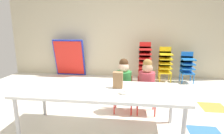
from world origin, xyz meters
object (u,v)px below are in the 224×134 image
Objects in this scene: kid_chair_red_stack at (145,60)px; paper_plate_center_table at (101,89)px; seated_child_near_camera at (124,80)px; paper_plate_near_edge at (123,94)px; craft_table at (100,92)px; seated_child_middle_seat at (147,81)px; kid_chair_blue_stack at (187,65)px; folded_activity_table at (69,58)px; kid_chair_yellow_stack at (165,62)px; donut_powdered_on_plate at (123,92)px; paper_bag_brown at (118,80)px.

paper_plate_center_table is (-0.72, -2.53, 0.04)m from kid_chair_red_stack.
seated_child_near_camera reaches higher than paper_plate_near_edge.
seated_child_middle_seat is (0.65, 0.63, -0.01)m from craft_table.
kid_chair_blue_stack is at bearing 54.33° from craft_table.
folded_activity_table is at bearing 128.82° from seated_child_near_camera.
seated_child_middle_seat is 5.10× the size of paper_plate_near_edge.
paper_plate_near_edge is (-0.41, -2.69, 0.04)m from kid_chair_red_stack.
seated_child_middle_seat reaches higher than kid_chair_yellow_stack.
kid_chair_yellow_stack is 2.82m from paper_plate_center_table.
seated_child_near_camera and seated_child_middle_seat have the same top height.
kid_chair_yellow_stack is at bearing 63.68° from craft_table.
kid_chair_yellow_stack is at bearing 179.97° from kid_chair_blue_stack.
donut_powdered_on_plate reaches higher than paper_plate_near_edge.
donut_powdered_on_plate is at bearing -119.32° from kid_chair_blue_stack.
paper_plate_center_table is (-0.30, 0.16, 0.00)m from paper_plate_near_edge.
kid_chair_yellow_stack is at bearing 67.24° from paper_bag_brown.
paper_plate_center_table is at bearing -62.02° from folded_activity_table.
seated_child_near_camera is at bearing 93.11° from paper_plate_near_edge.
seated_child_middle_seat is at bearing 0.00° from seated_child_near_camera.
paper_plate_near_edge is (0.31, -0.15, 0.05)m from craft_table.
paper_bag_brown is at bearing 20.20° from craft_table.
kid_chair_red_stack is (0.45, 1.91, 0.02)m from seated_child_near_camera.
paper_bag_brown is 0.26m from donut_powdered_on_plate.
paper_bag_brown reaches higher than craft_table.
paper_bag_brown is at bearing -123.03° from kid_chair_blue_stack.
paper_plate_near_edge is at bearing -27.25° from paper_plate_center_table.
donut_powdered_on_plate is (-0.34, -0.78, 0.08)m from seated_child_middle_seat.
craft_table is 2.83m from kid_chair_yellow_stack.
seated_child_middle_seat is 0.89m from paper_plate_center_table.
folded_activity_table reaches higher than paper_plate_near_edge.
kid_chair_blue_stack is at bearing 60.68° from paper_plate_near_edge.
seated_child_middle_seat reaches higher than kid_chair_blue_stack.
kid_chair_red_stack is 2.21m from folded_activity_table.
kid_chair_yellow_stack is at bearing -5.34° from folded_activity_table.
kid_chair_blue_stack is at bearing 54.35° from paper_plate_center_table.
kid_chair_yellow_stack is (0.60, 1.91, -0.04)m from seated_child_middle_seat.
donut_powdered_on_plate is (-1.51, -2.68, 0.18)m from kid_chair_blue_stack.
paper_plate_center_table reaches higher than craft_table.
kid_chair_yellow_stack is at bearing 62.73° from seated_child_near_camera.
seated_child_middle_seat is 2.00m from kid_chair_yellow_stack.
paper_plate_center_table is 0.34m from donut_powdered_on_plate.
seated_child_near_camera reaches higher than kid_chair_blue_stack.
craft_table is 0.29m from paper_bag_brown.
craft_table is 0.90m from seated_child_middle_seat.
kid_chair_yellow_stack is 2.85m from donut_powdered_on_plate.
paper_bag_brown is (1.70, -2.71, 0.18)m from folded_activity_table.
seated_child_near_camera is at bearing -103.34° from kid_chair_red_stack.
seated_child_near_camera is at bearing -117.27° from kid_chair_yellow_stack.
craft_table is 12.05× the size of paper_plate_center_table.
seated_child_middle_seat is at bearing 44.00° from craft_table.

